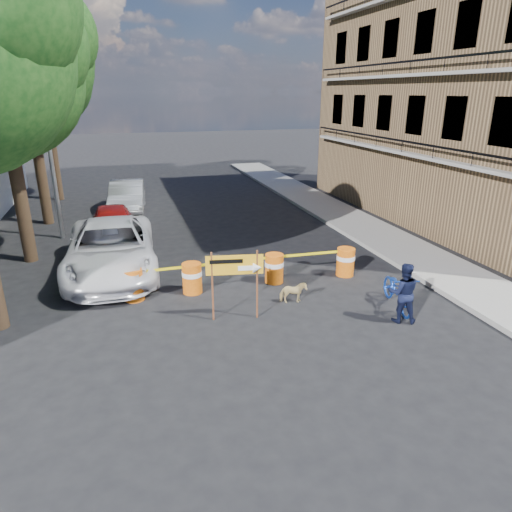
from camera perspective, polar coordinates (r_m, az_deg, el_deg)
ground at (r=11.58m, az=3.52°, el=-8.75°), size 120.00×120.00×0.00m
sidewalk_east at (r=19.14m, az=14.86°, el=2.59°), size 2.40×40.00×0.15m
apartment_building at (r=23.46m, az=26.46°, el=19.05°), size 8.00×16.00×12.00m
tree_mid_a at (r=16.82m, az=-29.27°, el=19.10°), size 5.25×5.00×8.68m
tree_mid_b at (r=21.77m, az=-26.93°, el=20.97°), size 5.67×5.40×9.62m
tree_far at (r=26.71m, az=-25.06°, el=19.57°), size 5.04×4.80×8.84m
streetlamp at (r=19.19m, az=-24.58°, el=14.67°), size 1.25×0.18×8.00m
barrel_far_left at (r=13.21m, az=-15.08°, el=-3.41°), size 0.58×0.58×0.90m
barrel_mid_left at (r=13.33m, az=-8.00°, el=-2.68°), size 0.58×0.58×0.90m
barrel_mid_right at (r=13.93m, az=2.29°, el=-1.48°), size 0.58×0.58×0.90m
barrel_far_right at (r=14.73m, az=11.12°, el=-0.65°), size 0.58×0.58×0.90m
detour_sign at (r=11.37m, az=-1.75°, el=-1.74°), size 1.42×0.41×1.85m
pedestrian at (r=12.04m, az=17.91°, el=-4.39°), size 0.94×0.85×1.58m
bicycle at (r=12.70m, az=17.51°, el=-2.27°), size 0.86×1.12×1.90m
dog at (r=12.67m, az=4.66°, el=-4.59°), size 0.76×0.43×0.61m
suv_white at (r=15.26m, az=-17.66°, el=0.89°), size 2.88×5.97×1.64m
sedan_red at (r=18.75m, az=-17.46°, el=3.91°), size 1.65×4.00×1.36m
sedan_silver at (r=23.15m, az=-15.80°, el=7.13°), size 1.94×4.60×1.48m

